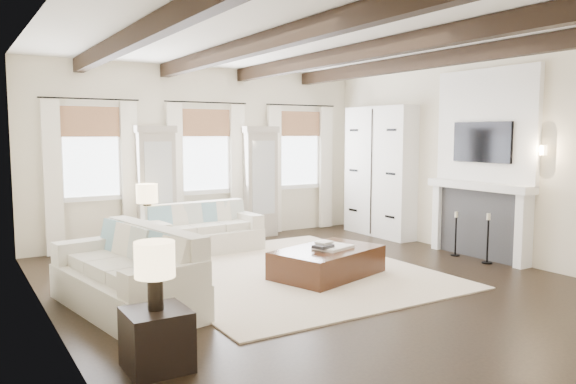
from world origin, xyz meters
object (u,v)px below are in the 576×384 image
sofa_back (201,232)px  sofa_left (131,276)px  side_table_front (157,339)px  ottoman (327,263)px  side_table_back (148,238)px

sofa_back → sofa_left: size_ratio=0.86×
sofa_back → sofa_left: sofa_left is taller
sofa_back → side_table_front: 4.73m
ottoman → side_table_back: size_ratio=2.62×
ottoman → sofa_left: bearing=162.6°
sofa_left → side_table_front: (-0.29, -1.77, -0.11)m
side_table_front → side_table_back: (1.32, 4.42, 0.03)m
ottoman → side_table_front: 3.49m
ottoman → side_table_front: (-3.01, -1.75, 0.06)m
sofa_back → ottoman: size_ratio=1.30×
side_table_front → ottoman: bearing=30.2°
side_table_front → side_table_back: size_ratio=0.89×
sofa_left → ottoman: bearing=-0.4°
sofa_back → ottoman: bearing=-70.8°
sofa_back → sofa_left: 3.07m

